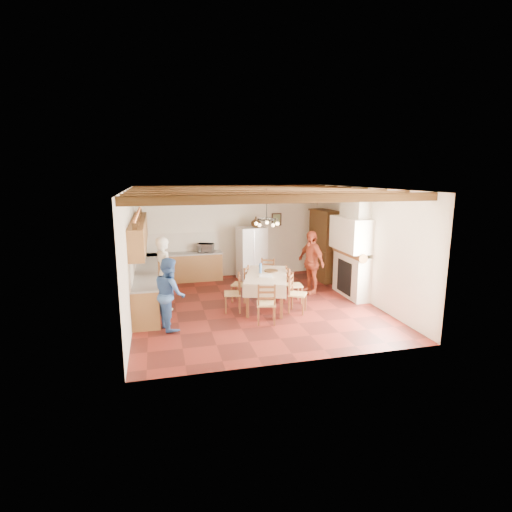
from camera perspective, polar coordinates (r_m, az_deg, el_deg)
The scene contains 31 objects.
floor at distance 10.41m, azimuth -0.13°, elevation -7.16°, with size 6.00×6.50×0.02m, color #4B1914.
ceiling at distance 9.85m, azimuth -0.14°, elevation 9.70°, with size 6.00×6.50×0.02m, color silver.
wall_back at distance 13.17m, azimuth -3.58°, elevation 3.57°, with size 6.00×0.02×3.00m, color #F1EAC9.
wall_front at distance 6.98m, azimuth 6.36°, elevation -3.76°, with size 6.00×0.02×3.00m, color #F1EAC9.
wall_left at distance 9.75m, azimuth -17.56°, elevation 0.19°, with size 0.02×6.50×3.00m, color #F1EAC9.
wall_right at distance 11.13m, azimuth 15.09°, elevation 1.70°, with size 0.02×6.50×3.00m, color #F1EAC9.
ceiling_beams at distance 9.86m, azimuth -0.14°, elevation 9.12°, with size 6.00×6.30×0.16m, color #39200B, non-canonical shape.
lower_cabinets_left at distance 11.01m, azimuth -15.31°, elevation -4.14°, with size 0.60×4.30×0.86m, color brown.
lower_cabinets_back at distance 12.87m, azimuth -10.06°, elevation -1.63°, with size 2.30×0.60×0.86m, color brown.
countertop_left at distance 10.89m, azimuth -15.44°, elevation -1.86°, with size 0.62×4.30×0.04m, color gray.
countertop_back at distance 12.77m, azimuth -10.13°, elevation 0.34°, with size 2.34×0.62×0.04m, color gray.
backsplash_left at distance 10.84m, azimuth -17.03°, elevation -0.29°, with size 0.03×4.30×0.60m, color beige.
backsplash_back at distance 13.00m, azimuth -10.27°, elevation 1.96°, with size 2.30×0.03×0.60m, color beige.
upper_cabinets at distance 10.72m, azimuth -16.38°, elevation 3.16°, with size 0.35×4.20×0.70m, color brown.
fireplace at distance 11.18m, azimuth 13.27°, elevation 1.32°, with size 0.56×1.60×2.80m, color beige, non-canonical shape.
wall_picture at distance 13.46m, azimuth 2.95°, elevation 5.26°, with size 0.34×0.03×0.42m, color #2F1D14.
refrigerator at distance 12.83m, azimuth -0.65°, elevation 0.40°, with size 0.84×0.69×1.69m, color white.
hutch at distance 12.85m, azimuth 9.64°, elevation 1.53°, with size 0.52×1.24×2.24m, color #3D2812, non-canonical shape.
dining_table at distance 10.15m, azimuth 1.49°, elevation -3.08°, with size 1.56×2.16×0.85m.
chandelier at distance 9.88m, azimuth 1.53°, elevation 5.28°, with size 0.47×0.47×0.03m, color black.
chair_left_near at distance 9.87m, azimuth -3.38°, elevation -5.26°, with size 0.42×0.40×0.96m, color brown, non-canonical shape.
chair_left_far at distance 10.66m, azimuth -2.27°, elevation -3.96°, with size 0.42×0.40×0.96m, color brown, non-canonical shape.
chair_right_near at distance 9.84m, azimuth 5.96°, elevation -5.34°, with size 0.42×0.40×0.96m, color brown, non-canonical shape.
chair_right_far at distance 10.61m, azimuth 5.44°, elevation -4.07°, with size 0.42×0.40×0.96m, color brown, non-canonical shape.
chair_end_near at distance 9.10m, azimuth 1.48°, elevation -6.71°, with size 0.42×0.40×0.96m, color brown, non-canonical shape.
chair_end_far at distance 11.45m, azimuth 1.46°, elevation -2.84°, with size 0.42×0.40×0.96m, color brown, non-canonical shape.
person_man at distance 10.19m, azimuth -12.92°, elevation -2.41°, with size 0.67×0.44×1.84m, color white.
person_woman_blue at distance 8.93m, azimuth -12.21°, elevation -5.23°, with size 0.77×0.60×1.59m, color #395FA3.
person_woman_red at distance 11.39m, azimuth 7.85°, elevation -0.87°, with size 1.05×0.44×1.80m, color #9E3B23.
microwave at distance 12.81m, azimuth -7.17°, elevation 1.17°, with size 0.49×0.33×0.27m, color silver.
fridge_vase at distance 12.71m, azimuth -0.00°, elevation 4.90°, with size 0.32×0.32×0.33m, color #3D2812.
Camera 1 is at (-2.38, -9.56, 3.35)m, focal length 28.00 mm.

